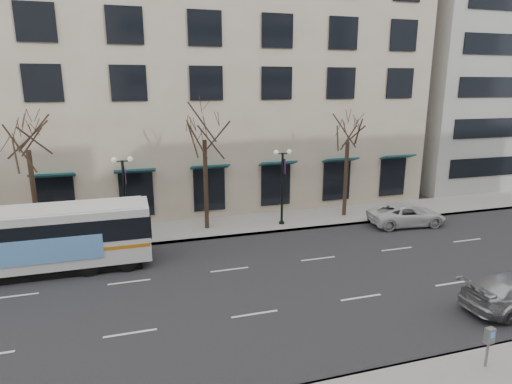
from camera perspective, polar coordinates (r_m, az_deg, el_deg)
name	(u,v)px	position (r m, az deg, el deg)	size (l,w,h in m)	color
ground	(241,289)	(20.52, -2.05, -12.86)	(160.00, 160.00, 0.00)	black
sidewalk_far	(278,221)	(29.83, 2.91, -3.91)	(80.00, 4.00, 0.15)	gray
building_hotel	(154,52)	(38.89, -13.47, 17.74)	(40.00, 20.00, 24.00)	tan
building_office	(488,3)	(53.85, 28.53, 21.30)	(25.00, 20.00, 35.00)	#999993
tree_far_left	(26,133)	(27.20, -28.33, 6.95)	(3.60, 3.60, 8.34)	black
tree_far_mid	(204,124)	(27.00, -6.95, 8.93)	(3.60, 3.60, 8.55)	black
tree_far_right	(348,128)	(30.37, 12.22, 8.37)	(3.60, 3.60, 8.06)	black
lamp_post_left	(125,194)	(26.69, -17.08, -0.30)	(1.22, 0.45, 5.21)	black
lamp_post_right	(282,184)	(28.34, 3.53, 1.13)	(1.22, 0.45, 5.21)	black
city_bus	(25,239)	(24.31, -28.47, -5.57)	(12.35, 2.75, 3.35)	silver
white_pickup	(406,215)	(30.81, 19.42, -2.88)	(2.39, 5.17, 1.44)	silver
pay_station	(489,339)	(16.76, 28.65, -16.81)	(0.32, 0.22, 1.41)	slate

